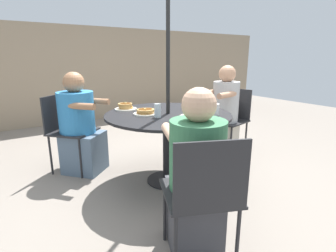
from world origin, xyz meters
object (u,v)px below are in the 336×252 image
Objects in this scene: patio_chair_east at (203,192)px; diner_south at (224,116)px; patio_table at (168,124)px; pancake_plate_c at (192,115)px; coffee_cup at (215,109)px; patio_chair_north at (67,127)px; drinking_glass_a at (158,111)px; syrup_bottle at (188,105)px; diner_north at (80,128)px; pancake_plate_a at (126,107)px; pancake_plate_b at (146,112)px; patio_chair_south at (231,116)px; diner_east at (195,180)px.

diner_south is at bearing 64.88° from patio_chair_east.
pancake_plate_c is at bearing -72.16° from patio_table.
patio_chair_east is 7.77× the size of coffee_cup.
patio_chair_north is 6.79× the size of drinking_glass_a.
syrup_bottle is at bearing 2.87° from patio_table.
diner_north is 8.81× the size of drinking_glass_a.
diner_south is (1.71, -0.55, 0.04)m from diner_north.
pancake_plate_a is at bearing 101.66° from drinking_glass_a.
drinking_glass_a is (-0.18, -0.09, 0.18)m from patio_table.
patio_chair_north is at bearing 136.58° from pancake_plate_a.
patio_table is at bearing 90.00° from diner_south.
syrup_bottle is at bearing -6.86° from pancake_plate_b.
pancake_plate_a is 1.00× the size of pancake_plate_c.
syrup_bottle is at bearing 59.11° from pancake_plate_c.
drinking_glass_a is (-0.51, 0.23, 0.01)m from coffee_cup.
diner_north reaches higher than patio_chair_south.
pancake_plate_c is at bearing -34.86° from drinking_glass_a.
patio_chair_south is 3.72× the size of pancake_plate_b.
patio_chair_north is at bearing 125.35° from diner_east.
diner_north is 1.34m from pancake_plate_c.
diner_north is 1.89m from patio_chair_east.
patio_table is 9.53× the size of syrup_bottle.
diner_south reaches higher than patio_chair_south.
patio_chair_north is 1.95m from diner_south.
diner_east is at bearing 60.30° from patio_chair_north.
diner_east is at bearing 115.09° from patio_chair_south.
diner_north is at bearing 141.65° from syrup_bottle.
patio_chair_south is 0.17m from diner_south.
patio_chair_south reaches higher than pancake_plate_a.
patio_chair_south is 1.49m from pancake_plate_a.
coffee_cup is (1.14, -1.22, 0.28)m from patio_chair_north.
pancake_plate_c is at bearing -120.89° from syrup_bottle.
pancake_plate_a is 0.34m from pancake_plate_b.
pancake_plate_a reaches higher than patio_table.
coffee_cup is at bearing 63.58° from diner_east.
patio_chair_south is at bearing 33.97° from coffee_cup.
patio_chair_east reaches higher than coffee_cup.
diner_east is at bearing -139.65° from coffee_cup.
syrup_bottle reaches higher than drinking_glass_a.
diner_east is at bearing 117.35° from diner_south.
patio_table is 1.21m from patio_chair_east.
patio_chair_east is at bearing 57.47° from patio_chair_north.
diner_north is at bearing 138.10° from pancake_plate_a.
pancake_plate_a is (-1.47, 0.15, 0.25)m from patio_chair_south.
patio_chair_east is (0.21, -1.88, 0.01)m from diner_north.
pancake_plate_a is at bearing 124.86° from patio_table.
patio_chair_north and patio_chair_east have the same top height.
syrup_bottle is (0.55, -0.39, 0.02)m from pancake_plate_a.
patio_chair_north is at bearing 122.23° from drinking_glass_a.
coffee_cup is at bearing 67.49° from patio_chair_east.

